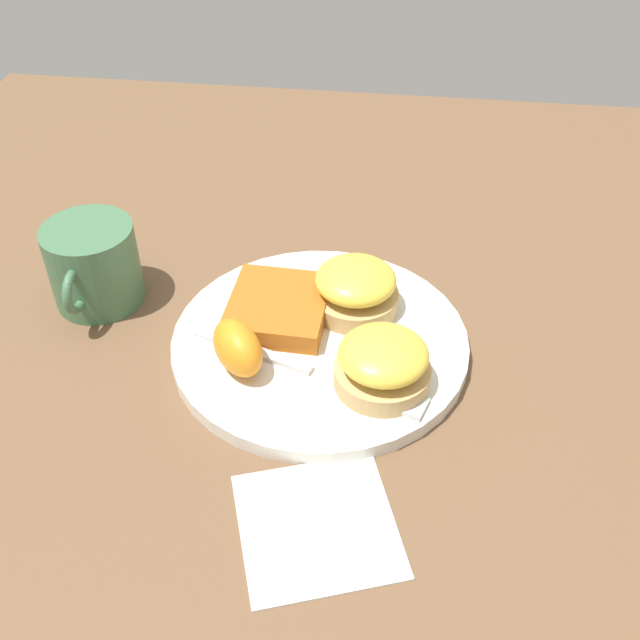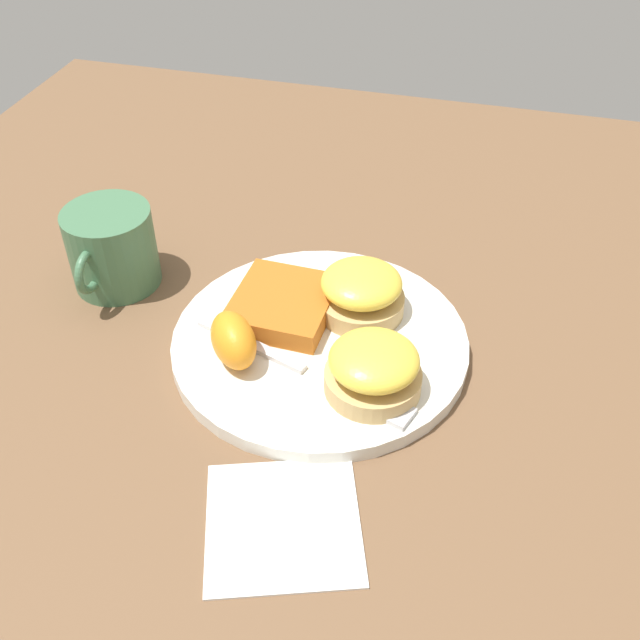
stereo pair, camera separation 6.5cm
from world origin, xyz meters
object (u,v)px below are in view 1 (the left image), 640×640
sandwich_benedict_left (383,363)px  cup (93,265)px  hashbrown_patty (278,308)px  sandwich_benedict_right (355,289)px  fork (320,374)px  orange_wedge (238,348)px

sandwich_benedict_left → cup: bearing=-108.5°
hashbrown_patty → cup: bearing=-96.3°
sandwich_benedict_left → sandwich_benedict_right: same height
fork → cup: (-0.09, -0.23, 0.02)m
fork → cup: cup is taller
cup → hashbrown_patty: bearing=83.7°
orange_wedge → cup: bearing=-119.7°
sandwich_benedict_left → fork: size_ratio=0.38×
sandwich_benedict_right → fork: bearing=-12.0°
sandwich_benedict_left → orange_wedge: sandwich_benedict_left is taller
fork → sandwich_benedict_left: bearing=88.7°
sandwich_benedict_left → hashbrown_patty: size_ratio=0.85×
hashbrown_patty → sandwich_benedict_right: bearing=107.1°
sandwich_benedict_left → hashbrown_patty: 0.12m
sandwich_benedict_right → hashbrown_patty: bearing=-72.9°
sandwich_benedict_right → hashbrown_patty: 0.07m
sandwich_benedict_right → orange_wedge: size_ratio=1.33×
hashbrown_patty → fork: 0.09m
sandwich_benedict_left → orange_wedge: size_ratio=1.33×
sandwich_benedict_right → orange_wedge: bearing=-44.7°
fork → cup: size_ratio=1.86×
sandwich_benedict_left → fork: sandwich_benedict_left is taller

